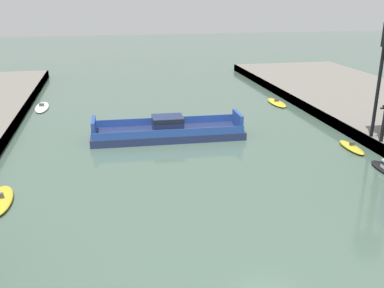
% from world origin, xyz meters
% --- Properties ---
extents(chain_ferry, '(22.13, 7.00, 3.30)m').
position_xyz_m(chain_ferry, '(-1.79, 36.18, 1.01)').
color(chain_ferry, navy).
rests_on(chain_ferry, ground).
extents(moored_boat_near_left, '(1.83, 5.89, 1.07)m').
position_xyz_m(moored_boat_near_left, '(21.88, 26.37, 0.29)').
color(moored_boat_near_left, yellow).
rests_on(moored_boat_near_left, ground).
extents(moored_boat_near_right, '(2.64, 8.35, 0.89)m').
position_xyz_m(moored_boat_near_right, '(-22.03, 57.56, 0.21)').
color(moored_boat_near_right, white).
rests_on(moored_boat_near_right, ground).
extents(moored_boat_far_left, '(2.44, 7.39, 0.99)m').
position_xyz_m(moored_boat_far_left, '(21.48, 52.19, 0.25)').
color(moored_boat_far_left, yellow).
rests_on(moored_boat_far_left, ground).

